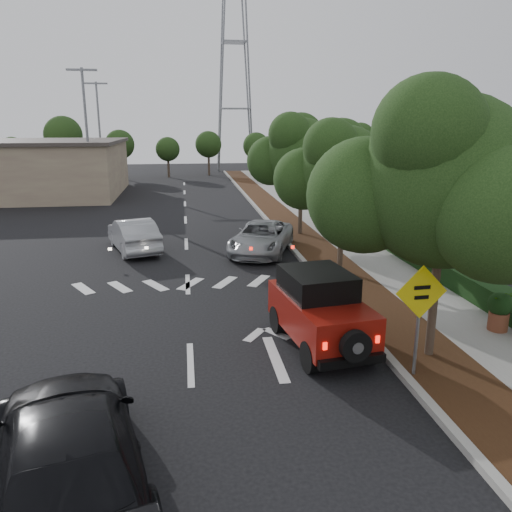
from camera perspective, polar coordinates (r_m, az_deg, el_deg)
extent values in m
plane|color=black|center=(11.92, -7.49, -12.13)|extent=(120.00, 120.00, 0.00)
cube|color=#9E9B93|center=(23.70, 3.22, 1.92)|extent=(0.20, 70.00, 0.15)
cube|color=black|center=(23.91, 5.57, 1.96)|extent=(1.80, 70.00, 0.12)
cube|color=gray|center=(24.43, 9.91, 2.08)|extent=(2.00, 70.00, 0.12)
cube|color=black|center=(24.82, 13.02, 2.93)|extent=(0.80, 70.00, 0.80)
cylinder|color=black|center=(13.34, 2.54, -7.27)|extent=(0.35, 0.75, 0.72)
cylinder|color=black|center=(13.83, 8.13, -6.59)|extent=(0.35, 0.75, 0.72)
cylinder|color=black|center=(11.40, 6.26, -11.39)|extent=(0.35, 0.75, 0.72)
cylinder|color=black|center=(11.96, 12.64, -10.35)|extent=(0.35, 0.75, 0.72)
cube|color=maroon|center=(12.41, 7.37, -6.65)|extent=(2.08, 3.54, 0.91)
cube|color=black|center=(12.39, 6.99, -3.02)|extent=(1.74, 2.03, 0.58)
cube|color=maroon|center=(13.53, 5.23, -5.06)|extent=(1.55, 1.13, 0.74)
cube|color=black|center=(11.14, 10.91, -11.73)|extent=(1.56, 0.37, 0.20)
cylinder|color=black|center=(10.86, 11.33, -10.08)|extent=(0.71, 0.29, 0.69)
cube|color=#FF190C|center=(10.76, 7.90, -10.18)|extent=(0.09, 0.05, 0.16)
cube|color=#FF190C|center=(11.28, 13.74, -9.24)|extent=(0.09, 0.05, 0.16)
imported|color=#999CA0|center=(21.36, 0.63, 2.11)|extent=(3.70, 5.20, 1.32)
imported|color=black|center=(8.34, -20.74, -19.97)|extent=(3.34, 5.59, 1.52)
imported|color=#A4A6AB|center=(22.30, -13.84, 2.37)|extent=(2.74, 4.60, 1.43)
imported|color=#B0B2B8|center=(38.26, -23.20, 6.82)|extent=(5.02, 3.34, 1.59)
cylinder|color=slate|center=(11.20, 18.00, -7.54)|extent=(0.08, 0.08, 2.26)
cube|color=yellow|center=(10.91, 18.39, -3.95)|extent=(1.16, 0.09, 1.16)
cube|color=black|center=(10.86, 18.49, -3.44)|extent=(0.37, 0.03, 0.08)
cube|color=black|center=(10.93, 18.40, -4.51)|extent=(0.32, 0.03, 0.08)
cylinder|color=brown|center=(14.67, 25.94, -6.72)|extent=(0.52, 0.52, 0.51)
sphere|color=black|center=(14.52, 26.15, -4.95)|extent=(0.63, 0.63, 0.63)
imported|color=black|center=(14.49, 26.18, -4.68)|extent=(0.55, 0.48, 0.60)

